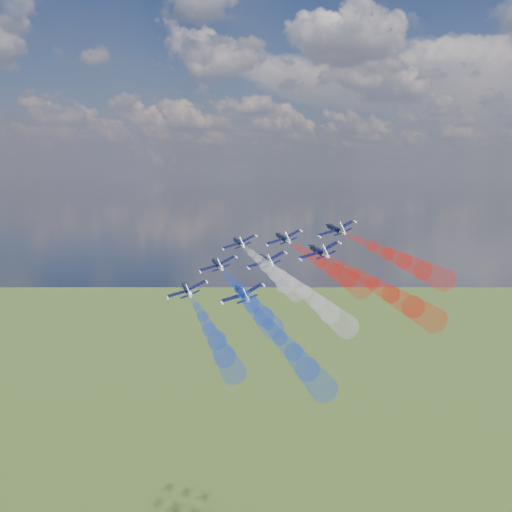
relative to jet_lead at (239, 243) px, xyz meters
The scene contains 16 objects.
jet_lead is the anchor object (origin of this frame).
trail_lead 26.65m from the jet_lead, 35.28° to the right, with size 4.29×41.92×4.29m, color white, non-canonical shape.
jet_inner_left 14.28m from the jet_lead, 73.00° to the right, with size 10.30×12.87×3.43m, color black, non-canonical shape.
trail_inner_left 38.85m from the jet_lead, 47.92° to the right, with size 4.29×41.92×4.29m, color blue, non-canonical shape.
jet_inner_right 14.00m from the jet_lead, ahead, with size 10.30×12.87×3.43m, color black, non-canonical shape.
trail_inner_right 37.88m from the jet_lead, 20.92° to the right, with size 4.29×41.92×4.29m, color red, non-canonical shape.
jet_outer_left 28.33m from the jet_lead, 76.48° to the right, with size 10.30×12.87×3.43m, color black, non-canonical shape.
trail_outer_left 51.35m from the jet_lead, 56.11° to the right, with size 4.29×41.92×4.29m, color blue, non-canonical shape.
jet_center_third 21.03m from the jet_lead, 31.08° to the right, with size 10.30×12.87×3.43m, color black, non-canonical shape.
trail_center_third 47.64m from the jet_lead, 33.43° to the right, with size 4.29×41.92×4.29m, color white, non-canonical shape.
jet_outer_right 29.47m from the jet_lead, ahead, with size 10.30×12.87×3.43m, color black, non-canonical shape.
trail_outer_right 51.95m from the jet_lead, 13.41° to the right, with size 4.29×41.92×4.29m, color red, non-canonical shape.
jet_rear_left 35.52m from the jet_lead, 48.38° to the right, with size 10.30×12.87×3.43m, color black, non-canonical shape.
trail_rear_left 61.69m from the jet_lead, 42.72° to the right, with size 4.29×41.92×4.29m, color blue, non-canonical shape.
jet_rear_right 34.46m from the jet_lead, 17.77° to the right, with size 10.30×12.87×3.43m, color black, non-canonical shape.
trail_rear_right 60.26m from the jet_lead, 25.38° to the right, with size 4.29×41.92×4.29m, color red, non-canonical shape.
Camera 1 is at (76.92, -118.39, 192.29)m, focal length 41.13 mm.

